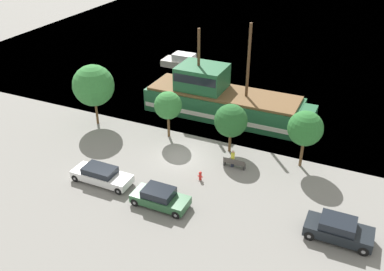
# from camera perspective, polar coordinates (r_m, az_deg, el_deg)

# --- Properties ---
(ground_plane) EXTENTS (160.00, 160.00, 0.00)m
(ground_plane) POSITION_cam_1_polar(r_m,az_deg,el_deg) (37.25, -1.58, -2.92)
(ground_plane) COLOR gray
(water_surface) EXTENTS (80.00, 80.00, 0.00)m
(water_surface) POSITION_cam_1_polar(r_m,az_deg,el_deg) (76.15, 13.47, 13.58)
(water_surface) COLOR slate
(water_surface) RESTS_ON ground
(pirate_ship) EXTENTS (17.15, 4.93, 9.82)m
(pirate_ship) POSITION_cam_1_polar(r_m,az_deg,el_deg) (43.80, 3.84, 4.91)
(pirate_ship) COLOR #1E5633
(pirate_ship) RESTS_ON water_surface
(moored_boat_dockside) EXTENTS (6.87, 2.36, 1.80)m
(moored_boat_dockside) POSITION_cam_1_polar(r_m,az_deg,el_deg) (56.83, -0.71, 9.70)
(moored_boat_dockside) COLOR #B7B2A8
(moored_boat_dockside) RESTS_ON water_surface
(parked_car_curb_front) EXTENTS (4.90, 1.81, 1.34)m
(parked_car_curb_front) POSITION_cam_1_polar(r_m,az_deg,el_deg) (34.56, -11.98, -5.18)
(parked_car_curb_front) COLOR white
(parked_car_curb_front) RESTS_ON ground_plane
(parked_car_curb_mid) EXTENTS (4.36, 1.99, 1.56)m
(parked_car_curb_mid) POSITION_cam_1_polar(r_m,az_deg,el_deg) (30.31, 18.93, -11.78)
(parked_car_curb_mid) COLOR black
(parked_car_curb_mid) RESTS_ON ground_plane
(parked_car_curb_rear) EXTENTS (4.23, 1.90, 1.42)m
(parked_car_curb_rear) POSITION_cam_1_polar(r_m,az_deg,el_deg) (31.56, -4.30, -8.24)
(parked_car_curb_rear) COLOR #2D5B38
(parked_car_curb_rear) RESTS_ON ground_plane
(fire_hydrant) EXTENTS (0.42, 0.25, 0.76)m
(fire_hydrant) POSITION_cam_1_polar(r_m,az_deg,el_deg) (34.24, 1.11, -5.34)
(fire_hydrant) COLOR red
(fire_hydrant) RESTS_ON ground_plane
(bench_promenade_east) EXTENTS (1.87, 0.45, 0.85)m
(bench_promenade_east) POSITION_cam_1_polar(r_m,az_deg,el_deg) (35.83, 5.65, -3.67)
(bench_promenade_east) COLOR #4C4742
(bench_promenade_east) RESTS_ON ground_plane
(pedestrian_walking_near) EXTENTS (0.32, 0.32, 1.56)m
(pedestrian_walking_near) POSITION_cam_1_polar(r_m,az_deg,el_deg) (35.76, 5.44, -3.09)
(pedestrian_walking_near) COLOR #232838
(pedestrian_walking_near) RESTS_ON ground_plane
(tree_row_east) EXTENTS (3.99, 3.99, 6.07)m
(tree_row_east) POSITION_cam_1_polar(r_m,az_deg,el_deg) (42.04, -13.01, 6.52)
(tree_row_east) COLOR brown
(tree_row_east) RESTS_ON ground_plane
(tree_row_mideast) EXTENTS (2.56, 2.56, 4.52)m
(tree_row_mideast) POSITION_cam_1_polar(r_m,az_deg,el_deg) (38.97, -3.21, 4.02)
(tree_row_mideast) COLOR brown
(tree_row_mideast) RESTS_ON ground_plane
(tree_row_midwest) EXTENTS (2.89, 2.89, 4.50)m
(tree_row_midwest) POSITION_cam_1_polar(r_m,az_deg,el_deg) (36.77, 5.20, 1.98)
(tree_row_midwest) COLOR brown
(tree_row_midwest) RESTS_ON ground_plane
(tree_row_west) EXTENTS (2.88, 2.88, 5.02)m
(tree_row_west) POSITION_cam_1_polar(r_m,az_deg,el_deg) (35.50, 14.87, 0.91)
(tree_row_west) COLOR brown
(tree_row_west) RESTS_ON ground_plane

